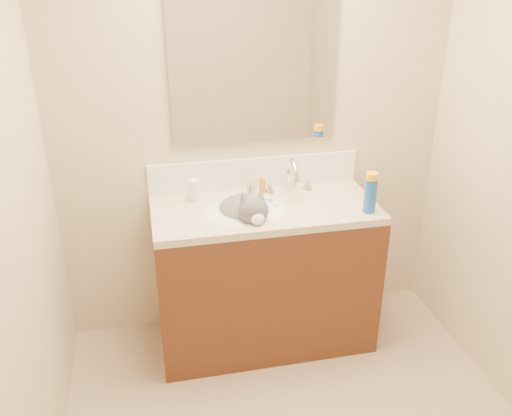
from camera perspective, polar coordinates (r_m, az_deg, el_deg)
name	(u,v)px	position (r m, az deg, el deg)	size (l,w,h in m)	color
room_shell	(335,156)	(1.78, 8.28, 5.45)	(2.24, 2.54, 2.52)	#C7B694
vanity_cabinet	(264,278)	(3.10, 0.90, -7.40)	(1.20, 0.55, 0.82)	#4C2714
counter_slab	(265,210)	(2.89, 0.95, -0.20)	(1.20, 0.55, 0.04)	beige
basin	(244,223)	(2.86, -1.26, -1.57)	(0.45, 0.36, 0.14)	white
faucet	(291,179)	(3.01, 3.72, 3.04)	(0.28, 0.20, 0.21)	silver
cat	(246,215)	(2.85, -1.09, -0.74)	(0.37, 0.43, 0.32)	#555255
backsplash	(255,173)	(3.08, -0.15, 3.71)	(1.20, 0.02, 0.18)	white
mirror	(255,68)	(2.92, -0.16, 14.55)	(0.90, 0.02, 0.80)	white
pill_bottle	(194,190)	(2.95, -6.57, 1.87)	(0.06, 0.06, 0.12)	white
pill_label	(194,193)	(2.96, -6.55, 1.62)	(0.06, 0.06, 0.04)	orange
silver_jar	(251,189)	(3.02, -0.55, 2.02)	(0.05, 0.05, 0.06)	#B7B7BC
amber_bottle	(262,186)	(3.03, 0.68, 2.38)	(0.04, 0.04, 0.09)	orange
toothbrush	(271,201)	(2.93, 1.56, 0.74)	(0.02, 0.14, 0.01)	white
toothbrush_head	(271,201)	(2.93, 1.56, 0.78)	(0.01, 0.03, 0.01)	#5F80CB
spray_can	(370,196)	(2.85, 11.92, 1.21)	(0.06, 0.06, 0.17)	#1852AE
spray_cap	(372,176)	(2.81, 12.12, 3.28)	(0.06, 0.06, 0.04)	#FBAC1A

